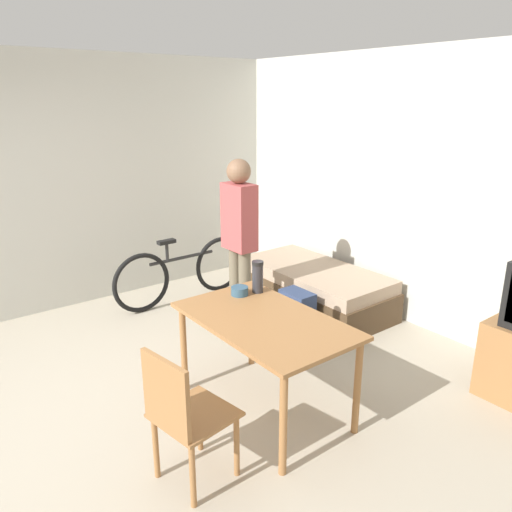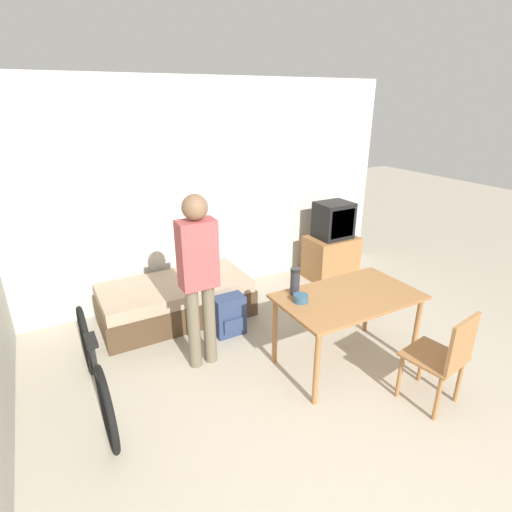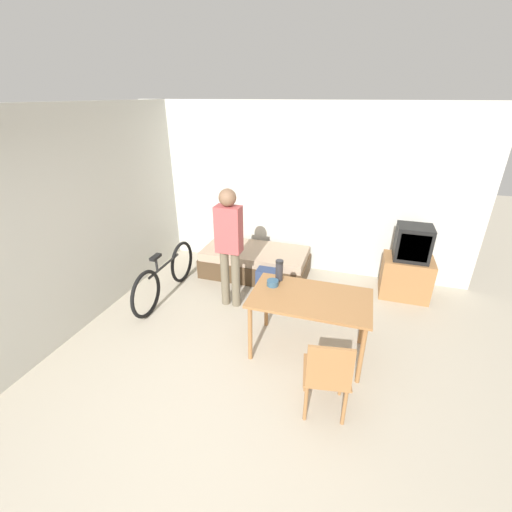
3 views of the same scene
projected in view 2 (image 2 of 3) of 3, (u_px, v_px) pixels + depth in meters
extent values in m
plane|color=#B2A893|center=(411.00, 503.00, 2.60)|extent=(20.00, 20.00, 0.00)
cube|color=silver|center=(199.00, 192.00, 4.99)|extent=(5.54, 0.06, 2.70)
cube|color=#4C3823|center=(177.00, 305.00, 4.74)|extent=(1.74, 0.85, 0.32)
cube|color=tan|center=(175.00, 288.00, 4.66)|extent=(1.68, 0.83, 0.14)
cube|color=#9E6B3D|center=(331.00, 257.00, 5.77)|extent=(0.69, 0.50, 0.61)
cube|color=black|center=(333.00, 220.00, 5.56)|extent=(0.47, 0.40, 0.50)
cube|color=black|center=(343.00, 224.00, 5.41)|extent=(0.39, 0.01, 0.39)
cube|color=#9E6B3D|center=(349.00, 297.00, 3.72)|extent=(1.32, 0.78, 0.03)
cylinder|color=#9E6B3D|center=(316.00, 369.00, 3.32)|extent=(0.05, 0.05, 0.71)
cylinder|color=#9E6B3D|center=(416.00, 331.00, 3.86)|extent=(0.05, 0.05, 0.71)
cylinder|color=#9E6B3D|center=(274.00, 331.00, 3.86)|extent=(0.05, 0.05, 0.71)
cylinder|color=#9E6B3D|center=(367.00, 302.00, 4.40)|extent=(0.05, 0.05, 0.71)
cube|color=#9E6B3D|center=(433.00, 357.00, 3.34)|extent=(0.49, 0.49, 0.02)
cube|color=#9E6B3D|center=(462.00, 344.00, 3.11)|extent=(0.39, 0.09, 0.44)
cylinder|color=#9E6B3D|center=(422.00, 361.00, 3.65)|extent=(0.04, 0.04, 0.43)
cylinder|color=#9E6B3D|center=(400.00, 376.00, 3.46)|extent=(0.04, 0.04, 0.43)
cylinder|color=#9E6B3D|center=(459.00, 381.00, 3.40)|extent=(0.04, 0.04, 0.43)
cylinder|color=#9E6B3D|center=(438.00, 398.00, 3.20)|extent=(0.04, 0.04, 0.43)
torus|color=black|center=(86.00, 340.00, 3.76)|extent=(0.06, 0.66, 0.66)
torus|color=black|center=(107.00, 409.00, 2.93)|extent=(0.06, 0.66, 0.66)
cylinder|color=black|center=(91.00, 352.00, 3.28)|extent=(0.05, 0.80, 0.04)
cylinder|color=black|center=(93.00, 354.00, 3.09)|extent=(0.04, 0.04, 0.20)
cube|color=black|center=(91.00, 340.00, 3.05)|extent=(0.08, 0.20, 0.04)
cylinder|color=#6B604C|center=(194.00, 328.00, 3.79)|extent=(0.12, 0.12, 0.84)
cylinder|color=#6B604C|center=(209.00, 324.00, 3.86)|extent=(0.12, 0.12, 0.84)
cube|color=#B24C4C|center=(197.00, 254.00, 3.55)|extent=(0.34, 0.20, 0.63)
sphere|color=#846047|center=(195.00, 207.00, 3.39)|extent=(0.23, 0.23, 0.23)
cylinder|color=#2D2D33|center=(295.00, 281.00, 3.70)|extent=(0.09, 0.09, 0.26)
cylinder|color=black|center=(295.00, 270.00, 3.65)|extent=(0.09, 0.09, 0.03)
cylinder|color=#335670|center=(301.00, 298.00, 3.59)|extent=(0.14, 0.14, 0.07)
cube|color=navy|center=(229.00, 315.00, 4.39)|extent=(0.33, 0.20, 0.46)
cube|color=navy|center=(234.00, 325.00, 4.32)|extent=(0.23, 0.03, 0.16)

